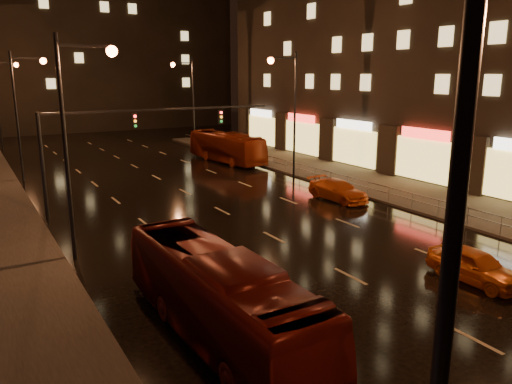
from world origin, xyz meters
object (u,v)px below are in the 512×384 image
Objects in this scene: bus_curb at (226,147)px; taxi_near at (475,266)px; bus_red at (219,296)px; taxi_far at (338,190)px.

bus_curb reaches higher than taxi_near.
taxi_far is at bearing 38.26° from bus_red.
bus_curb is 30.94m from taxi_near.
taxi_far is at bearing 74.15° from taxi_near.
bus_curb is 2.55× the size of taxi_near.
bus_red is 2.55× the size of taxi_near.
bus_red is at bearing -122.56° from bus_curb.
bus_red is at bearing -145.52° from taxi_far.
bus_curb is (15.39, 29.26, -0.00)m from bus_red.
bus_red reaches higher than taxi_near.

